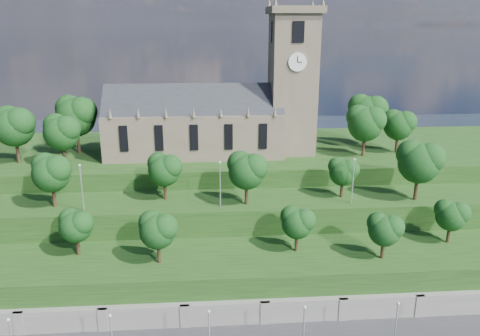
{
  "coord_description": "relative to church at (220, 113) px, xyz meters",
  "views": [
    {
      "loc": [
        -1.82,
        -39.21,
        38.08
      ],
      "look_at": [
        3.23,
        30.0,
        16.83
      ],
      "focal_mm": 35.0,
      "sensor_mm": 36.0,
      "label": 1
    }
  ],
  "objects": [
    {
      "name": "trees_upper",
      "position": [
        5.19,
        -18.1,
        -4.89
      ],
      "size": [
        61.68,
        8.63,
        9.4
      ],
      "color": "black",
      "rests_on": "embankment_upper"
    },
    {
      "name": "embankment_lower",
      "position": [
        -0.79,
        -27.98,
        -18.52
      ],
      "size": [
        160.0,
        12.0,
        8.0
      ],
      "primitive_type": "cube",
      "color": "#1B3C14",
      "rests_on": "ground"
    },
    {
      "name": "church",
      "position": [
        0.0,
        0.0,
        0.0
      ],
      "size": [
        38.6,
        12.35,
        27.6
      ],
      "color": "brown",
      "rests_on": "hilltop"
    },
    {
      "name": "embankment_upper",
      "position": [
        -0.79,
        -16.98,
        -16.52
      ],
      "size": [
        160.0,
        10.0,
        12.0
      ],
      "primitive_type": "cube",
      "color": "#1B3C14",
      "rests_on": "ground"
    },
    {
      "name": "lamp_posts_upper",
      "position": [
        -0.79,
        -19.98,
        -6.35
      ],
      "size": [
        40.36,
        0.36,
        7.16
      ],
      "color": "#B2B2B7",
      "rests_on": "embankment_upper"
    },
    {
      "name": "retaining_wall",
      "position": [
        -0.79,
        -34.01,
        -20.02
      ],
      "size": [
        160.0,
        2.1,
        5.0
      ],
      "color": "slate",
      "rests_on": "ground"
    },
    {
      "name": "trees_lower",
      "position": [
        -0.73,
        -28.01,
        -10.04
      ],
      "size": [
        68.45,
        8.36,
        7.12
      ],
      "color": "black",
      "rests_on": "embankment_lower"
    },
    {
      "name": "hilltop",
      "position": [
        -0.79,
        4.02,
        -15.02
      ],
      "size": [
        160.0,
        32.0,
        15.0
      ],
      "primitive_type": "cube",
      "color": "#1B3C14",
      "rests_on": "ground"
    },
    {
      "name": "trees_hilltop",
      "position": [
        -3.4,
        -1.06,
        -0.86
      ],
      "size": [
        75.28,
        16.37,
        10.82
      ],
      "color": "black",
      "rests_on": "hilltop"
    }
  ]
}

